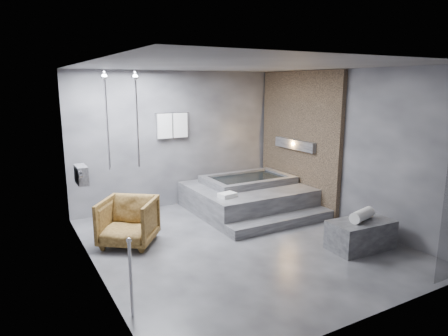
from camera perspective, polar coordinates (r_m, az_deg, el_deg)
room at (r=6.58m, az=4.31°, el=4.88°), size 5.00×5.04×2.82m
tub_deck at (r=8.22m, az=3.29°, el=-4.23°), size 2.20×2.00×0.50m
tub_step at (r=7.35m, az=8.28°, el=-7.62°), size 2.20×0.36×0.18m
concrete_bench at (r=6.67m, az=18.92°, el=-9.00°), size 1.03×0.60×0.45m
driftwood_chair at (r=6.61m, az=-13.52°, el=-7.45°), size 1.15×1.15×0.76m
rolled_towel at (r=6.58m, az=19.12°, el=-6.38°), size 0.53×0.30×0.18m
deck_towel at (r=7.32m, az=0.50°, el=-3.89°), size 0.33×0.27×0.08m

